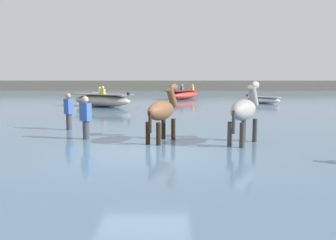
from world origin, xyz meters
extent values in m
plane|color=#756B56|center=(0.00, 0.00, 0.00)|extent=(120.00, 120.00, 0.00)
cube|color=slate|center=(0.00, 10.00, 0.16)|extent=(90.00, 90.00, 0.31)
ellipsoid|color=brown|center=(0.44, 1.33, 1.23)|extent=(1.04, 1.47, 0.56)
cylinder|color=black|center=(0.50, 1.85, 0.48)|extent=(0.13, 0.13, 0.95)
cylinder|color=black|center=(0.80, 1.70, 0.48)|extent=(0.13, 0.13, 0.95)
cylinder|color=black|center=(0.07, 0.96, 0.48)|extent=(0.13, 0.13, 0.95)
cylinder|color=black|center=(0.38, 0.82, 0.48)|extent=(0.13, 0.13, 0.95)
cylinder|color=brown|center=(0.75, 1.99, 1.58)|extent=(0.42, 0.56, 0.64)
ellipsoid|color=brown|center=(0.81, 2.12, 1.88)|extent=(0.39, 0.52, 0.24)
cylinder|color=black|center=(0.15, 0.73, 0.97)|extent=(0.09, 0.09, 0.60)
ellipsoid|color=gray|center=(2.76, 1.02, 1.28)|extent=(1.21, 1.50, 0.58)
cylinder|color=#31312F|center=(2.89, 1.55, 0.50)|extent=(0.14, 0.14, 0.99)
cylinder|color=#31312F|center=(3.19, 1.36, 0.50)|extent=(0.14, 0.14, 0.99)
cylinder|color=#31312F|center=(2.34, 0.69, 0.50)|extent=(0.14, 0.14, 0.99)
cylinder|color=#31312F|center=(2.64, 0.50, 0.50)|extent=(0.14, 0.14, 0.99)
cylinder|color=gray|center=(3.18, 1.67, 1.65)|extent=(0.48, 0.58, 0.67)
ellipsoid|color=gray|center=(3.26, 1.79, 1.96)|extent=(0.45, 0.53, 0.25)
cylinder|color=#31312F|center=(2.39, 0.44, 1.01)|extent=(0.09, 0.09, 0.63)
ellipsoid|color=silver|center=(7.18, 15.53, 0.52)|extent=(2.41, 2.01, 0.42)
cube|color=gray|center=(7.18, 15.53, 0.75)|extent=(2.32, 1.93, 0.04)
cube|color=black|center=(6.24, 16.20, 0.82)|extent=(0.19, 0.20, 0.18)
ellipsoid|color=#BC382D|center=(1.82, 19.94, 0.65)|extent=(3.32, 4.03, 0.67)
cube|color=maroon|center=(1.82, 19.94, 1.00)|extent=(3.19, 3.87, 0.04)
cube|color=gold|center=(2.61, 20.78, 1.17)|extent=(0.30, 0.32, 0.30)
sphere|color=beige|center=(2.61, 20.78, 1.41)|extent=(0.18, 0.18, 0.18)
cube|color=#3356A8|center=(1.70, 20.02, 1.17)|extent=(0.30, 0.32, 0.30)
sphere|color=tan|center=(1.70, 20.02, 1.41)|extent=(0.18, 0.18, 0.18)
ellipsoid|color=silver|center=(-4.60, 17.42, 0.60)|extent=(1.92, 3.60, 0.57)
cube|color=gray|center=(-4.60, 17.42, 0.91)|extent=(1.85, 3.45, 0.04)
cube|color=black|center=(-4.16, 15.83, 0.98)|extent=(0.19, 0.16, 0.18)
cube|color=#388E51|center=(-4.58, 17.43, 1.08)|extent=(0.24, 0.30, 0.30)
sphere|color=beige|center=(-4.58, 17.43, 1.32)|extent=(0.18, 0.18, 0.18)
ellipsoid|color=#B2AD9E|center=(-3.54, 12.93, 0.69)|extent=(4.31, 3.16, 0.75)
cube|color=slate|center=(-3.54, 12.93, 1.08)|extent=(4.14, 3.03, 0.04)
cube|color=black|center=(-1.78, 11.99, 1.15)|extent=(0.18, 0.20, 0.18)
cube|color=gold|center=(-3.49, 13.02, 1.25)|extent=(0.31, 0.28, 0.30)
sphere|color=beige|center=(-3.49, 13.02, 1.49)|extent=(0.18, 0.18, 0.18)
cylinder|color=#383842|center=(-1.86, 1.73, 0.44)|extent=(0.20, 0.20, 0.88)
cube|color=#3356A8|center=(-1.86, 1.73, 1.15)|extent=(0.38, 0.34, 0.54)
sphere|color=tan|center=(-1.86, 1.73, 1.53)|extent=(0.20, 0.20, 0.20)
cylinder|color=#383842|center=(-2.92, 3.60, 0.44)|extent=(0.20, 0.20, 0.88)
cube|color=#3356A8|center=(-2.92, 3.60, 1.15)|extent=(0.37, 0.36, 0.54)
sphere|color=#A37556|center=(-2.92, 3.60, 1.53)|extent=(0.20, 0.20, 0.20)
cube|color=#706B5B|center=(0.00, 37.06, 0.79)|extent=(80.00, 2.40, 1.58)
camera|label=1|loc=(0.70, -8.75, 2.25)|focal=37.31mm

